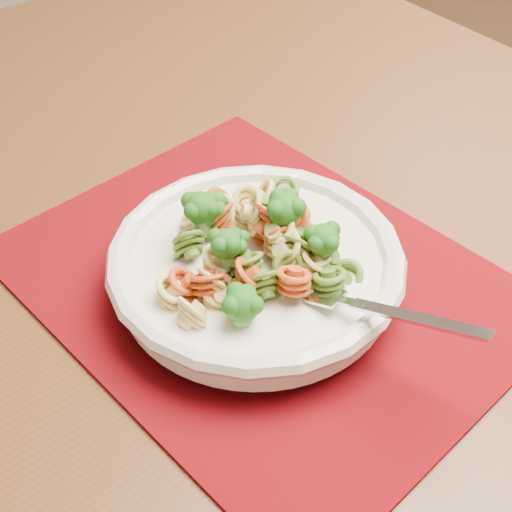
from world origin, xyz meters
The scene contains 5 objects.
dining_table centered at (-0.02, -0.56, 0.61)m, with size 1.51×1.16×0.71m.
placemat centered at (-0.04, -0.67, 0.71)m, with size 0.43×0.33×0.00m, color #5C0308.
pasta_bowl centered at (-0.03, -0.68, 0.74)m, with size 0.25×0.25×0.05m.
pasta_broccoli_heap centered at (-0.03, -0.68, 0.76)m, with size 0.21×0.21×0.06m, color tan, non-canonical shape.
fork centered at (0.04, -0.69, 0.76)m, with size 0.19×0.02×0.01m, color silver, non-canonical shape.
Camera 1 is at (0.24, -1.02, 1.16)m, focal length 50.00 mm.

